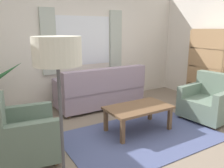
{
  "coord_description": "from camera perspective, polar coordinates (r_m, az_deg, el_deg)",
  "views": [
    {
      "loc": [
        -2.18,
        -2.69,
        1.73
      ],
      "look_at": [
        -0.15,
        0.7,
        0.76
      ],
      "focal_mm": 36.51,
      "sensor_mm": 36.0,
      "label": 1
    }
  ],
  "objects": [
    {
      "name": "armchair_right",
      "position": [
        4.8,
        23.14,
        -4.02
      ],
      "size": [
        0.91,
        0.93,
        0.88
      ],
      "rotation": [
        0.0,
        0.0,
        -1.45
      ],
      "color": "slate",
      "rests_on": "ground_plane"
    },
    {
      "name": "area_rug",
      "position": [
        3.87,
        7.45,
        -12.8
      ],
      "size": [
        2.48,
        1.62,
        0.01
      ],
      "primitive_type": "cube",
      "color": "#4C5684",
      "rests_on": "ground_plane"
    },
    {
      "name": "couch",
      "position": [
        5.07,
        -2.84,
        -1.83
      ],
      "size": [
        1.9,
        0.82,
        0.92
      ],
      "rotation": [
        0.0,
        0.0,
        3.14
      ],
      "color": "#998499",
      "rests_on": "ground_plane"
    },
    {
      "name": "wall_back",
      "position": [
        5.43,
        -7.19,
        9.13
      ],
      "size": [
        5.32,
        0.12,
        2.6
      ],
      "primitive_type": "cube",
      "color": "silver",
      "rests_on": "ground_plane"
    },
    {
      "name": "coffee_table",
      "position": [
        3.92,
        6.59,
        -6.41
      ],
      "size": [
        1.1,
        0.64,
        0.44
      ],
      "color": "brown",
      "rests_on": "ground_plane"
    },
    {
      "name": "window_with_curtains",
      "position": [
        5.34,
        -6.87,
        10.68
      ],
      "size": [
        1.98,
        0.07,
        1.4
      ],
      "color": "white"
    },
    {
      "name": "armchair_left",
      "position": [
        3.34,
        -21.8,
        -11.62
      ],
      "size": [
        0.93,
        0.94,
        0.88
      ],
      "rotation": [
        0.0,
        0.0,
        1.43
      ],
      "color": "slate",
      "rests_on": "ground_plane"
    },
    {
      "name": "bookshelf",
      "position": [
        5.67,
        22.9,
        3.07
      ],
      "size": [
        0.3,
        0.94,
        1.72
      ],
      "rotation": [
        0.0,
        0.0,
        1.57
      ],
      "color": "#A87F56",
      "rests_on": "ground_plane"
    },
    {
      "name": "ground_plane",
      "position": [
        3.88,
        7.45,
        -12.88
      ],
      "size": [
        6.24,
        6.24,
        0.0
      ],
      "primitive_type": "plane",
      "color": "gray"
    },
    {
      "name": "standing_lamp",
      "position": [
        1.96,
        -13.42,
        4.92
      ],
      "size": [
        0.41,
        0.41,
        1.67
      ],
      "color": "#4C4C51",
      "rests_on": "ground_plane"
    }
  ]
}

